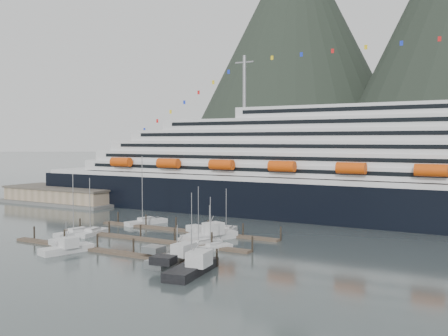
{
  "coord_description": "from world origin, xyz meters",
  "views": [
    {
      "loc": [
        63.82,
        -83.09,
        21.07
      ],
      "look_at": [
        2.3,
        22.0,
        14.69
      ],
      "focal_mm": 42.0,
      "sensor_mm": 36.0,
      "label": 1
    }
  ],
  "objects_px": {
    "cruise_ship": "(379,175)",
    "sailboat_h": "(214,248)",
    "sailboat_a": "(93,233)",
    "sailboat_f": "(227,231)",
    "trawler_b": "(66,248)",
    "sailboat_b": "(78,233)",
    "trawler_c": "(177,256)",
    "warehouse": "(65,196)",
    "sailboat_e": "(146,222)",
    "trawler_e": "(209,235)",
    "sailboat_d": "(202,244)",
    "trawler_d": "(191,267)",
    "sailboat_c": "(194,238)"
  },
  "relations": [
    {
      "from": "sailboat_c",
      "to": "sailboat_e",
      "type": "height_order",
      "value": "sailboat_e"
    },
    {
      "from": "trawler_b",
      "to": "trawler_d",
      "type": "bearing_deg",
      "value": -76.61
    },
    {
      "from": "sailboat_h",
      "to": "trawler_c",
      "type": "distance_m",
      "value": 11.47
    },
    {
      "from": "cruise_ship",
      "to": "trawler_b",
      "type": "height_order",
      "value": "cruise_ship"
    },
    {
      "from": "sailboat_d",
      "to": "warehouse",
      "type": "bearing_deg",
      "value": 78.36
    },
    {
      "from": "trawler_b",
      "to": "trawler_c",
      "type": "distance_m",
      "value": 22.65
    },
    {
      "from": "cruise_ship",
      "to": "sailboat_b",
      "type": "xyz_separation_m",
      "value": [
        -52.69,
        -54.77,
        -11.61
      ]
    },
    {
      "from": "sailboat_a",
      "to": "trawler_c",
      "type": "xyz_separation_m",
      "value": [
        31.15,
        -11.5,
        0.48
      ]
    },
    {
      "from": "sailboat_c",
      "to": "trawler_d",
      "type": "bearing_deg",
      "value": -146.84
    },
    {
      "from": "sailboat_b",
      "to": "sailboat_d",
      "type": "xyz_separation_m",
      "value": [
        30.25,
        4.05,
        -0.04
      ]
    },
    {
      "from": "sailboat_a",
      "to": "sailboat_e",
      "type": "xyz_separation_m",
      "value": [
        0.85,
        17.81,
        0.04
      ]
    },
    {
      "from": "sailboat_a",
      "to": "trawler_c",
      "type": "bearing_deg",
      "value": -118.68
    },
    {
      "from": "cruise_ship",
      "to": "sailboat_h",
      "type": "relative_size",
      "value": 19.67
    },
    {
      "from": "sailboat_c",
      "to": "cruise_ship",
      "type": "bearing_deg",
      "value": -30.64
    },
    {
      "from": "warehouse",
      "to": "trawler_c",
      "type": "xyz_separation_m",
      "value": [
        83.05,
        -51.31,
        -1.35
      ]
    },
    {
      "from": "sailboat_a",
      "to": "trawler_e",
      "type": "xyz_separation_m",
      "value": [
        25.58,
        8.15,
        0.58
      ]
    },
    {
      "from": "cruise_ship",
      "to": "trawler_b",
      "type": "xyz_separation_m",
      "value": [
        -41.15,
        -68.87,
        -11.2
      ]
    },
    {
      "from": "sailboat_b",
      "to": "trawler_c",
      "type": "distance_m",
      "value": 35.03
    },
    {
      "from": "sailboat_h",
      "to": "trawler_d",
      "type": "relative_size",
      "value": 0.78
    },
    {
      "from": "sailboat_e",
      "to": "sailboat_f",
      "type": "bearing_deg",
      "value": -72.99
    },
    {
      "from": "sailboat_c",
      "to": "trawler_d",
      "type": "relative_size",
      "value": 0.76
    },
    {
      "from": "sailboat_h",
      "to": "trawler_b",
      "type": "height_order",
      "value": "sailboat_h"
    },
    {
      "from": "warehouse",
      "to": "trawler_b",
      "type": "height_order",
      "value": "trawler_b"
    },
    {
      "from": "trawler_c",
      "to": "trawler_d",
      "type": "relative_size",
      "value": 1.01
    },
    {
      "from": "warehouse",
      "to": "sailboat_d",
      "type": "height_order",
      "value": "sailboat_d"
    },
    {
      "from": "trawler_b",
      "to": "trawler_d",
      "type": "relative_size",
      "value": 0.76
    },
    {
      "from": "warehouse",
      "to": "trawler_e",
      "type": "distance_m",
      "value": 83.72
    },
    {
      "from": "cruise_ship",
      "to": "sailboat_d",
      "type": "distance_m",
      "value": 56.68
    },
    {
      "from": "sailboat_c",
      "to": "sailboat_e",
      "type": "bearing_deg",
      "value": 64.12
    },
    {
      "from": "trawler_d",
      "to": "trawler_e",
      "type": "distance_m",
      "value": 28.2
    },
    {
      "from": "sailboat_c",
      "to": "sailboat_h",
      "type": "relative_size",
      "value": 0.98
    },
    {
      "from": "sailboat_h",
      "to": "trawler_c",
      "type": "height_order",
      "value": "sailboat_h"
    },
    {
      "from": "sailboat_d",
      "to": "trawler_b",
      "type": "bearing_deg",
      "value": 147.88
    },
    {
      "from": "sailboat_b",
      "to": "trawler_d",
      "type": "relative_size",
      "value": 1.04
    },
    {
      "from": "cruise_ship",
      "to": "sailboat_h",
      "type": "height_order",
      "value": "cruise_ship"
    },
    {
      "from": "sailboat_a",
      "to": "trawler_d",
      "type": "xyz_separation_m",
      "value": [
        37.94,
        -17.21,
        0.55
      ]
    },
    {
      "from": "sailboat_a",
      "to": "sailboat_d",
      "type": "height_order",
      "value": "sailboat_a"
    },
    {
      "from": "sailboat_d",
      "to": "trawler_c",
      "type": "xyz_separation_m",
      "value": [
        3.47,
        -13.53,
        0.51
      ]
    },
    {
      "from": "cruise_ship",
      "to": "trawler_e",
      "type": "distance_m",
      "value": 52.1
    },
    {
      "from": "sailboat_f",
      "to": "sailboat_h",
      "type": "distance_m",
      "value": 19.29
    },
    {
      "from": "trawler_b",
      "to": "trawler_e",
      "type": "relative_size",
      "value": 0.79
    },
    {
      "from": "cruise_ship",
      "to": "sailboat_a",
      "type": "xyz_separation_m",
      "value": [
        -50.12,
        -52.76,
        -11.61
      ]
    },
    {
      "from": "trawler_c",
      "to": "trawler_d",
      "type": "height_order",
      "value": "trawler_d"
    },
    {
      "from": "sailboat_a",
      "to": "sailboat_h",
      "type": "distance_m",
      "value": 31.71
    },
    {
      "from": "cruise_ship",
      "to": "sailboat_e",
      "type": "height_order",
      "value": "cruise_ship"
    },
    {
      "from": "sailboat_f",
      "to": "trawler_b",
      "type": "bearing_deg",
      "value": 142.02
    },
    {
      "from": "trawler_d",
      "to": "sailboat_b",
      "type": "bearing_deg",
      "value": 60.22
    },
    {
      "from": "warehouse",
      "to": "sailboat_b",
      "type": "bearing_deg",
      "value": -40.3
    },
    {
      "from": "sailboat_b",
      "to": "trawler_b",
      "type": "distance_m",
      "value": 18.22
    },
    {
      "from": "sailboat_e",
      "to": "trawler_c",
      "type": "height_order",
      "value": "sailboat_e"
    }
  ]
}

